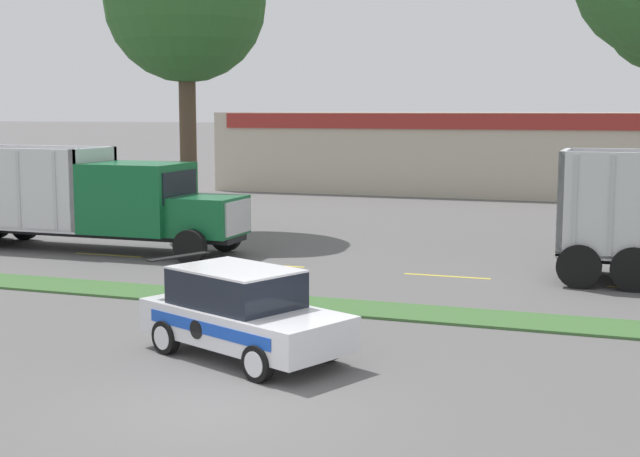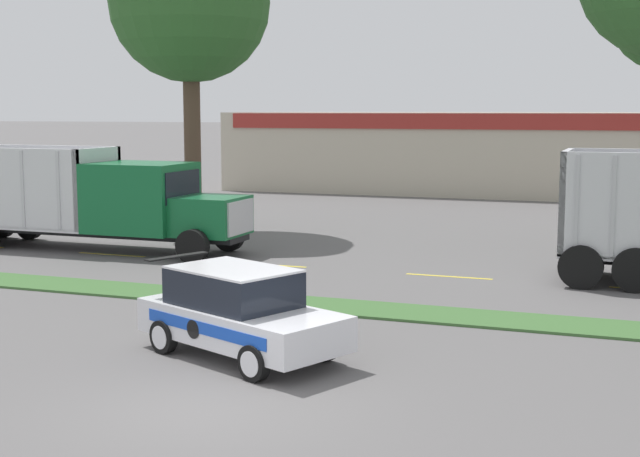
% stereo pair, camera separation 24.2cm
% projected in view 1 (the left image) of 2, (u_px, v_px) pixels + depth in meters
% --- Properties ---
extents(ground_plane, '(600.00, 600.00, 0.00)m').
position_uv_depth(ground_plane, '(211.00, 408.00, 13.63)').
color(ground_plane, '#5B5959').
extents(grass_verge, '(120.00, 1.59, 0.06)m').
position_uv_depth(grass_verge, '(353.00, 308.00, 20.39)').
color(grass_verge, '#3D6633').
rests_on(grass_verge, ground_plane).
extents(centre_line_3, '(2.40, 0.14, 0.01)m').
position_uv_depth(centre_line_3, '(109.00, 255.00, 28.07)').
color(centre_line_3, yellow).
rests_on(centre_line_3, ground_plane).
extents(centre_line_4, '(2.40, 0.14, 0.01)m').
position_uv_depth(centre_line_4, '(266.00, 265.00, 26.27)').
color(centre_line_4, yellow).
rests_on(centre_line_4, ground_plane).
extents(centre_line_5, '(2.40, 0.14, 0.01)m').
position_uv_depth(centre_line_5, '(447.00, 276.00, 24.48)').
color(centre_line_5, yellow).
rests_on(centre_line_5, ground_plane).
extents(dump_truck_mid, '(11.87, 2.76, 3.35)m').
position_uv_depth(dump_truck_mid, '(98.00, 204.00, 28.78)').
color(dump_truck_mid, black).
rests_on(dump_truck_mid, ground_plane).
extents(rally_car, '(4.46, 3.28, 1.68)m').
position_uv_depth(rally_car, '(242.00, 312.00, 16.40)').
color(rally_car, white).
rests_on(rally_car, ground_plane).
extents(store_building_backdrop, '(32.78, 12.10, 4.42)m').
position_uv_depth(store_building_backdrop, '(522.00, 152.00, 50.56)').
color(store_building_backdrop, '#BCB29E').
rests_on(store_building_backdrop, ground_plane).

